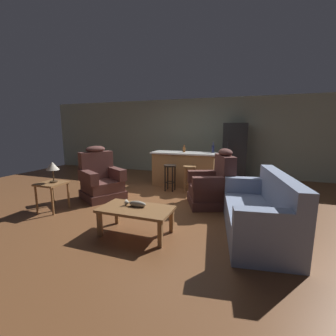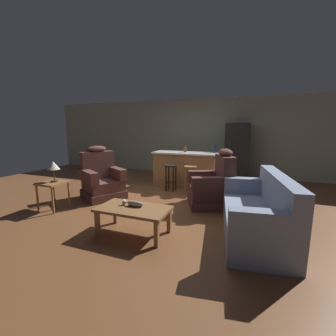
% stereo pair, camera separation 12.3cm
% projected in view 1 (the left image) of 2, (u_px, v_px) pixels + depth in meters
% --- Properties ---
extents(ground_plane, '(12.00, 12.00, 0.00)m').
position_uv_depth(ground_plane, '(168.00, 199.00, 5.14)').
color(ground_plane, brown).
extents(back_wall, '(12.00, 0.05, 2.60)m').
position_uv_depth(back_wall, '(198.00, 137.00, 7.81)').
color(back_wall, '#9EA88E').
rests_on(back_wall, ground_plane).
extents(coffee_table, '(1.10, 0.60, 0.42)m').
position_uv_depth(coffee_table, '(136.00, 211.00, 3.40)').
color(coffee_table, olive).
rests_on(coffee_table, ground_plane).
extents(fish_figurine, '(0.34, 0.10, 0.10)m').
position_uv_depth(fish_figurine, '(136.00, 204.00, 3.45)').
color(fish_figurine, '#4C3823').
rests_on(fish_figurine, coffee_table).
extents(couch, '(1.11, 2.00, 0.94)m').
position_uv_depth(couch, '(260.00, 213.00, 3.40)').
color(couch, '#8493B2').
rests_on(couch, ground_plane).
extents(recliner_near_lamp, '(1.15, 1.15, 1.20)m').
position_uv_depth(recliner_near_lamp, '(101.00, 180.00, 5.23)').
color(recliner_near_lamp, brown).
rests_on(recliner_near_lamp, ground_plane).
extents(recliner_near_island, '(1.09, 1.09, 1.20)m').
position_uv_depth(recliner_near_island, '(214.00, 186.00, 4.70)').
color(recliner_near_island, brown).
rests_on(recliner_near_island, ground_plane).
extents(end_table, '(0.48, 0.48, 0.56)m').
position_uv_depth(end_table, '(52.00, 188.00, 4.40)').
color(end_table, olive).
rests_on(end_table, ground_plane).
extents(table_lamp, '(0.24, 0.24, 0.41)m').
position_uv_depth(table_lamp, '(53.00, 167.00, 4.34)').
color(table_lamp, '#4C3823').
rests_on(table_lamp, end_table).
extents(kitchen_island, '(1.80, 0.70, 0.95)m').
position_uv_depth(kitchen_island, '(184.00, 169.00, 6.30)').
color(kitchen_island, '#9E7042').
rests_on(kitchen_island, ground_plane).
extents(bar_stool_left, '(0.32, 0.32, 0.68)m').
position_uv_depth(bar_stool_left, '(170.00, 173.00, 5.79)').
color(bar_stool_left, black).
rests_on(bar_stool_left, ground_plane).
extents(bar_stool_right, '(0.32, 0.32, 0.68)m').
position_uv_depth(bar_stool_right, '(190.00, 174.00, 5.62)').
color(bar_stool_right, olive).
rests_on(bar_stool_right, ground_plane).
extents(refrigerator, '(0.70, 0.69, 1.76)m').
position_uv_depth(refrigerator, '(235.00, 152.00, 6.92)').
color(refrigerator, black).
rests_on(refrigerator, ground_plane).
extents(bottle_tall_green, '(0.07, 0.07, 0.29)m').
position_uv_depth(bottle_tall_green, '(213.00, 149.00, 6.08)').
color(bottle_tall_green, '#23284C').
rests_on(bottle_tall_green, kitchen_island).
extents(bottle_short_amber, '(0.07, 0.07, 0.21)m').
position_uv_depth(bottle_short_amber, '(184.00, 149.00, 6.25)').
color(bottle_short_amber, brown).
rests_on(bottle_short_amber, kitchen_island).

